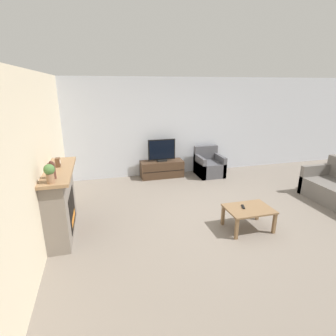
{
  "coord_description": "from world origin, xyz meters",
  "views": [
    {
      "loc": [
        -2.35,
        -4.21,
        2.48
      ],
      "look_at": [
        -1.01,
        0.76,
        0.85
      ],
      "focal_mm": 28.0,
      "sensor_mm": 36.0,
      "label": 1
    }
  ],
  "objects_px": {
    "mantel_clock": "(58,162)",
    "tv": "(162,151)",
    "potted_plant": "(50,172)",
    "remote": "(243,207)",
    "fireplace": "(60,201)",
    "coffee_table": "(249,211)",
    "tv_stand": "(162,169)",
    "mantel_vase_left": "(52,170)",
    "armchair": "(209,166)"
  },
  "relations": [
    {
      "from": "mantel_clock",
      "to": "tv",
      "type": "bearing_deg",
      "value": 43.61
    },
    {
      "from": "mantel_vase_left",
      "to": "mantel_clock",
      "type": "distance_m",
      "value": 0.62
    },
    {
      "from": "mantel_clock",
      "to": "remote",
      "type": "bearing_deg",
      "value": -15.18
    },
    {
      "from": "fireplace",
      "to": "coffee_table",
      "type": "distance_m",
      "value": 3.28
    },
    {
      "from": "fireplace",
      "to": "potted_plant",
      "type": "height_order",
      "value": "potted_plant"
    },
    {
      "from": "fireplace",
      "to": "remote",
      "type": "distance_m",
      "value": 3.18
    },
    {
      "from": "tv_stand",
      "to": "armchair",
      "type": "xyz_separation_m",
      "value": [
        1.34,
        -0.19,
        0.04
      ]
    },
    {
      "from": "mantel_clock",
      "to": "remote",
      "type": "distance_m",
      "value": 3.3
    },
    {
      "from": "mantel_clock",
      "to": "armchair",
      "type": "distance_m",
      "value": 4.33
    },
    {
      "from": "coffee_table",
      "to": "remote",
      "type": "xyz_separation_m",
      "value": [
        -0.09,
        0.06,
        0.07
      ]
    },
    {
      "from": "mantel_vase_left",
      "to": "remote",
      "type": "bearing_deg",
      "value": -4.09
    },
    {
      "from": "fireplace",
      "to": "tv",
      "type": "height_order",
      "value": "fireplace"
    },
    {
      "from": "remote",
      "to": "tv_stand",
      "type": "bearing_deg",
      "value": 121.61
    },
    {
      "from": "mantel_vase_left",
      "to": "armchair",
      "type": "height_order",
      "value": "mantel_vase_left"
    },
    {
      "from": "fireplace",
      "to": "armchair",
      "type": "relative_size",
      "value": 1.92
    },
    {
      "from": "tv",
      "to": "remote",
      "type": "distance_m",
      "value": 3.18
    },
    {
      "from": "mantel_vase_left",
      "to": "tv",
      "type": "xyz_separation_m",
      "value": [
        2.35,
        2.85,
        -0.54
      ]
    },
    {
      "from": "potted_plant",
      "to": "tv",
      "type": "distance_m",
      "value": 3.89
    },
    {
      "from": "tv_stand",
      "to": "remote",
      "type": "distance_m",
      "value": 3.17
    },
    {
      "from": "fireplace",
      "to": "mantel_clock",
      "type": "bearing_deg",
      "value": 83.46
    },
    {
      "from": "tv_stand",
      "to": "potted_plant",
      "type": "bearing_deg",
      "value": -127.62
    },
    {
      "from": "tv_stand",
      "to": "tv",
      "type": "height_order",
      "value": "tv"
    },
    {
      "from": "tv_stand",
      "to": "armchair",
      "type": "bearing_deg",
      "value": -7.99
    },
    {
      "from": "fireplace",
      "to": "armchair",
      "type": "distance_m",
      "value": 4.33
    },
    {
      "from": "fireplace",
      "to": "tv_stand",
      "type": "xyz_separation_m",
      "value": [
        2.36,
        2.39,
        -0.36
      ]
    },
    {
      "from": "mantel_clock",
      "to": "armchair",
      "type": "height_order",
      "value": "mantel_clock"
    },
    {
      "from": "potted_plant",
      "to": "coffee_table",
      "type": "distance_m",
      "value": 3.32
    },
    {
      "from": "potted_plant",
      "to": "tv_stand",
      "type": "xyz_separation_m",
      "value": [
        2.35,
        3.05,
        -1.09
      ]
    },
    {
      "from": "mantel_clock",
      "to": "armchair",
      "type": "xyz_separation_m",
      "value": [
        3.69,
        2.05,
        -0.97
      ]
    },
    {
      "from": "mantel_vase_left",
      "to": "tv",
      "type": "distance_m",
      "value": 3.73
    },
    {
      "from": "armchair",
      "to": "tv",
      "type": "bearing_deg",
      "value": 172.1
    },
    {
      "from": "mantel_vase_left",
      "to": "fireplace",
      "type": "bearing_deg",
      "value": 92.09
    },
    {
      "from": "mantel_vase_left",
      "to": "armchair",
      "type": "relative_size",
      "value": 0.34
    },
    {
      "from": "armchair",
      "to": "coffee_table",
      "type": "bearing_deg",
      "value": -100.03
    },
    {
      "from": "tv",
      "to": "potted_plant",
      "type": "bearing_deg",
      "value": -127.64
    },
    {
      "from": "mantel_clock",
      "to": "tv_stand",
      "type": "height_order",
      "value": "mantel_clock"
    },
    {
      "from": "fireplace",
      "to": "tv_stand",
      "type": "distance_m",
      "value": 3.38
    },
    {
      "from": "armchair",
      "to": "coffee_table",
      "type": "distance_m",
      "value": 2.99
    },
    {
      "from": "tv_stand",
      "to": "remote",
      "type": "relative_size",
      "value": 7.65
    },
    {
      "from": "fireplace",
      "to": "potted_plant",
      "type": "relative_size",
      "value": 5.52
    },
    {
      "from": "fireplace",
      "to": "coffee_table",
      "type": "xyz_separation_m",
      "value": [
        3.19,
        -0.74,
        -0.24
      ]
    },
    {
      "from": "armchair",
      "to": "fireplace",
      "type": "bearing_deg",
      "value": -149.29
    },
    {
      "from": "tv",
      "to": "coffee_table",
      "type": "distance_m",
      "value": 3.26
    },
    {
      "from": "fireplace",
      "to": "potted_plant",
      "type": "distance_m",
      "value": 0.98
    },
    {
      "from": "potted_plant",
      "to": "tv",
      "type": "bearing_deg",
      "value": 52.36
    },
    {
      "from": "remote",
      "to": "coffee_table",
      "type": "bearing_deg",
      "value": -15.3
    },
    {
      "from": "tv_stand",
      "to": "armchair",
      "type": "height_order",
      "value": "armchair"
    },
    {
      "from": "fireplace",
      "to": "coffee_table",
      "type": "bearing_deg",
      "value": -13.05
    },
    {
      "from": "mantel_vase_left",
      "to": "mantel_clock",
      "type": "height_order",
      "value": "mantel_vase_left"
    },
    {
      "from": "mantel_clock",
      "to": "fireplace",
      "type": "bearing_deg",
      "value": -96.54
    }
  ]
}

